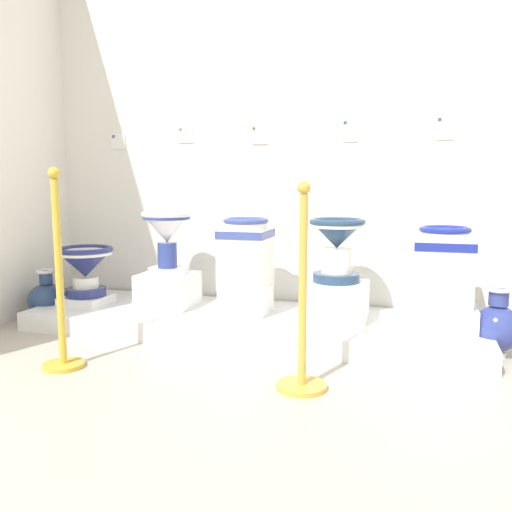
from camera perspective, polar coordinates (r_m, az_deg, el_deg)
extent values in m
cube|color=#B2A899|center=(2.39, -11.65, -17.24)|extent=(5.44, 5.38, 0.02)
cube|color=white|center=(4.01, 1.44, 17.18)|extent=(3.64, 0.06, 3.29)
cube|color=white|center=(3.61, -0.74, -7.15)|extent=(3.00, 0.89, 0.13)
cube|color=white|center=(4.04, -17.68, -4.51)|extent=(0.30, 0.31, 0.06)
cylinder|color=navy|center=(4.03, -17.72, -3.67)|extent=(0.28, 0.28, 0.06)
cylinder|color=white|center=(4.02, -17.76, -2.70)|extent=(0.18, 0.18, 0.08)
cone|color=navy|center=(4.00, -17.84, -0.76)|extent=(0.39, 0.39, 0.20)
cylinder|color=white|center=(3.99, -17.89, 0.34)|extent=(0.39, 0.39, 0.03)
torus|color=navy|center=(3.98, -17.90, 0.63)|extent=(0.40, 0.40, 0.04)
cylinder|color=white|center=(3.98, -17.90, 0.56)|extent=(0.28, 0.28, 0.01)
cube|color=white|center=(3.82, -9.39, -3.60)|extent=(0.36, 0.37, 0.24)
cylinder|color=white|center=(3.80, -9.43, -1.54)|extent=(0.28, 0.28, 0.04)
cylinder|color=navy|center=(3.78, -9.47, 0.10)|extent=(0.14, 0.14, 0.18)
cone|color=white|center=(3.76, -9.53, 2.93)|extent=(0.34, 0.34, 0.20)
cylinder|color=navy|center=(3.75, -9.56, 4.13)|extent=(0.33, 0.33, 0.03)
torus|color=white|center=(3.75, -9.57, 4.43)|extent=(0.35, 0.35, 0.04)
cylinder|color=navy|center=(3.75, -9.57, 4.36)|extent=(0.24, 0.24, 0.01)
cube|color=white|center=(3.59, -1.07, -4.73)|extent=(0.30, 0.30, 0.18)
cube|color=white|center=(3.54, -1.08, -0.22)|extent=(0.31, 0.31, 0.40)
cube|color=#3B4B94|center=(3.52, -1.09, 2.40)|extent=(0.32, 0.32, 0.05)
cylinder|color=white|center=(3.52, -1.09, 3.38)|extent=(0.28, 0.28, 0.05)
torus|color=#3B4B94|center=(3.51, -1.09, 3.80)|extent=(0.30, 0.30, 0.04)
cube|color=white|center=(3.45, 8.52, -4.74)|extent=(0.40, 0.33, 0.24)
cylinder|color=navy|center=(3.42, 8.57, -2.27)|extent=(0.30, 0.30, 0.06)
cylinder|color=white|center=(3.41, 8.61, -0.49)|extent=(0.19, 0.19, 0.16)
cone|color=navy|center=(3.39, 8.67, 2.23)|extent=(0.34, 0.34, 0.17)
cylinder|color=white|center=(3.38, 8.69, 3.31)|extent=(0.33, 0.33, 0.03)
torus|color=navy|center=(3.38, 8.69, 3.65)|extent=(0.35, 0.35, 0.04)
cylinder|color=white|center=(3.38, 8.69, 3.56)|extent=(0.24, 0.24, 0.01)
cube|color=white|center=(3.44, 19.18, -6.05)|extent=(0.40, 0.37, 0.14)
cube|color=white|center=(3.39, 19.39, -1.62)|extent=(0.33, 0.32, 0.40)
cube|color=navy|center=(3.37, 19.51, 1.14)|extent=(0.34, 0.33, 0.05)
cylinder|color=white|center=(3.36, 19.56, 2.21)|extent=(0.28, 0.28, 0.06)
torus|color=navy|center=(3.36, 19.58, 2.68)|extent=(0.30, 0.30, 0.04)
cube|color=white|center=(4.42, -14.52, 11.81)|extent=(0.13, 0.01, 0.12)
cube|color=#386BAD|center=(4.45, -15.00, 12.25)|extent=(0.02, 0.01, 0.02)
cube|color=white|center=(4.16, -7.54, 12.76)|extent=(0.13, 0.01, 0.12)
cube|color=#5B9E4C|center=(4.18, -8.09, 13.23)|extent=(0.02, 0.01, 0.02)
cube|color=white|center=(3.95, 0.36, 12.88)|extent=(0.12, 0.01, 0.14)
cube|color=#5B9E4C|center=(3.97, -0.21, 13.46)|extent=(0.02, 0.01, 0.02)
cube|color=white|center=(3.82, 10.03, 13.16)|extent=(0.10, 0.01, 0.16)
cube|color=#386BAD|center=(3.83, 9.54, 13.87)|extent=(0.02, 0.01, 0.02)
cube|color=white|center=(3.80, 19.60, 12.87)|extent=(0.11, 0.01, 0.16)
cube|color=slate|center=(3.80, 19.07, 13.61)|extent=(0.02, 0.01, 0.02)
cylinder|color=white|center=(4.23, -21.36, -6.13)|extent=(0.17, 0.17, 0.03)
ellipsoid|color=navy|center=(4.20, -21.46, -4.35)|extent=(0.27, 0.27, 0.24)
cylinder|color=navy|center=(4.17, -21.57, -2.15)|extent=(0.09, 0.09, 0.09)
torus|color=white|center=(4.16, -21.60, -1.54)|extent=(0.13, 0.13, 0.02)
cylinder|color=white|center=(3.43, 24.23, -9.49)|extent=(0.12, 0.12, 0.03)
ellipsoid|color=navy|center=(3.39, 24.37, -7.06)|extent=(0.26, 0.26, 0.27)
cylinder|color=navy|center=(3.35, 24.55, -4.04)|extent=(0.11, 0.11, 0.09)
torus|color=white|center=(3.34, 24.59, -3.25)|extent=(0.15, 0.15, 0.02)
cylinder|color=gold|center=(3.14, -19.88, -10.93)|extent=(0.22, 0.22, 0.02)
cylinder|color=gold|center=(3.02, -20.33, -1.74)|extent=(0.04, 0.04, 0.99)
sphere|color=gold|center=(2.98, -20.81, 8.28)|extent=(0.06, 0.06, 0.06)
cylinder|color=gold|center=(2.68, 4.90, -13.71)|extent=(0.25, 0.25, 0.02)
cylinder|color=gold|center=(2.55, 5.02, -3.79)|extent=(0.04, 0.04, 0.92)
sphere|color=gold|center=(2.50, 5.16, 7.29)|extent=(0.06, 0.06, 0.06)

